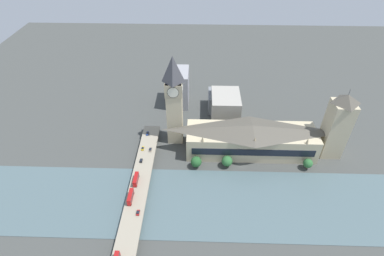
% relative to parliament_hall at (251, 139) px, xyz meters
% --- Properties ---
extents(ground_plane, '(600.00, 600.00, 0.00)m').
position_rel_parliament_hall_xyz_m(ground_plane, '(-16.55, 8.00, -12.51)').
color(ground_plane, '#424442').
extents(river_water, '(56.63, 360.00, 0.30)m').
position_rel_parliament_hall_xyz_m(river_water, '(-50.87, 8.00, -12.36)').
color(river_water, '#4C6066').
rests_on(river_water, ground_plane).
extents(parliament_hall, '(27.57, 97.55, 25.19)m').
position_rel_parliament_hall_xyz_m(parliament_hall, '(0.00, 0.00, 0.00)').
color(parliament_hall, '#C1B28E').
rests_on(parliament_hall, ground_plane).
extents(clock_tower, '(13.00, 13.00, 73.47)m').
position_rel_parliament_hall_xyz_m(clock_tower, '(12.49, 58.67, 26.33)').
color(clock_tower, '#C1B28E').
rests_on(clock_tower, ground_plane).
extents(victoria_tower, '(15.26, 15.26, 56.96)m').
position_rel_parliament_hall_xyz_m(victoria_tower, '(0.06, -60.40, 13.97)').
color(victoria_tower, '#C1B28E').
rests_on(victoria_tower, ground_plane).
extents(road_bridge, '(145.27, 13.09, 5.81)m').
position_rel_parliament_hall_xyz_m(road_bridge, '(-50.87, 79.10, -7.79)').
color(road_bridge, gray).
rests_on(road_bridge, ground_plane).
extents(double_decker_bus_mid, '(10.77, 2.52, 5.02)m').
position_rel_parliament_hall_xyz_m(double_decker_bus_mid, '(-54.49, 82.31, -3.93)').
color(double_decker_bus_mid, red).
rests_on(double_decker_bus_mid, road_bridge).
extents(double_decker_bus_rear, '(10.42, 2.57, 4.69)m').
position_rel_parliament_hall_xyz_m(double_decker_bus_rear, '(-39.66, 81.54, -4.11)').
color(double_decker_bus_rear, red).
rests_on(double_decker_bus_rear, road_bridge).
extents(car_northbound_lead, '(4.69, 1.84, 1.40)m').
position_rel_parliament_hall_xyz_m(car_northbound_lead, '(11.09, 81.44, -6.00)').
color(car_northbound_lead, navy).
rests_on(car_northbound_lead, road_bridge).
extents(car_northbound_mid, '(4.28, 1.80, 1.29)m').
position_rel_parliament_hall_xyz_m(car_northbound_mid, '(-6.93, 82.37, -6.06)').
color(car_northbound_mid, gold).
rests_on(car_northbound_mid, road_bridge).
extents(car_northbound_tail, '(4.78, 1.86, 1.31)m').
position_rel_parliament_hall_xyz_m(car_northbound_tail, '(-7.97, 76.36, -6.05)').
color(car_northbound_tail, slate).
rests_on(car_northbound_tail, road_bridge).
extents(car_southbound_mid, '(3.86, 1.86, 1.41)m').
position_rel_parliament_hall_xyz_m(car_southbound_mid, '(-20.10, 81.43, -6.00)').
color(car_southbound_mid, black).
rests_on(car_southbound_mid, road_bridge).
extents(car_southbound_tail, '(4.03, 1.86, 1.43)m').
position_rel_parliament_hall_xyz_m(car_southbound_tail, '(-64.84, 75.97, -6.00)').
color(car_southbound_tail, maroon).
rests_on(car_southbound_tail, road_bridge).
extents(city_block_west, '(28.02, 17.36, 33.32)m').
position_rel_parliament_hall_xyz_m(city_block_west, '(66.63, 59.01, 4.14)').
color(city_block_west, '#939399').
rests_on(city_block_west, ground_plane).
extents(city_block_center, '(32.11, 24.59, 22.10)m').
position_rel_parliament_hall_xyz_m(city_block_center, '(45.78, 16.92, -1.46)').
color(city_block_center, '#A39E93').
rests_on(city_block_center, ground_plane).
extents(city_block_east, '(23.43, 21.87, 16.61)m').
position_rel_parliament_hall_xyz_m(city_block_east, '(57.80, 20.82, -4.21)').
color(city_block_east, slate).
rests_on(city_block_east, ground_plane).
extents(tree_embankment_near, '(6.80, 6.80, 9.05)m').
position_rel_parliament_hall_xyz_m(tree_embankment_near, '(-18.24, -39.65, -6.89)').
color(tree_embankment_near, brown).
rests_on(tree_embankment_near, ground_plane).
extents(tree_embankment_mid, '(8.02, 8.02, 9.53)m').
position_rel_parliament_hall_xyz_m(tree_embankment_mid, '(-19.06, 41.36, -7.00)').
color(tree_embankment_mid, brown).
rests_on(tree_embankment_mid, ground_plane).
extents(tree_embankment_far, '(7.93, 7.93, 9.45)m').
position_rel_parliament_hall_xyz_m(tree_embankment_far, '(-17.65, 18.80, -7.04)').
color(tree_embankment_far, brown).
rests_on(tree_embankment_far, ground_plane).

